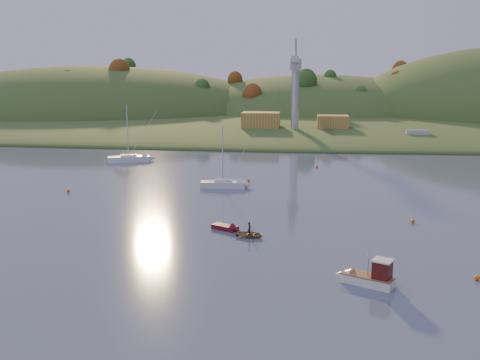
# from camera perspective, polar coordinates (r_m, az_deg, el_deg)

# --- Properties ---
(ground) EXTENTS (500.00, 500.00, 0.00)m
(ground) POSITION_cam_1_polar(r_m,az_deg,el_deg) (39.46, -0.88, -16.20)
(ground) COLOR #364158
(ground) RESTS_ON ground
(far_shore) EXTENTS (620.00, 220.00, 1.50)m
(far_shore) POSITION_cam_1_polar(r_m,az_deg,el_deg) (265.37, 5.87, 7.22)
(far_shore) COLOR #29441B
(far_shore) RESTS_ON ground
(shore_slope) EXTENTS (640.00, 150.00, 7.00)m
(shore_slope) POSITION_cam_1_polar(r_m,az_deg,el_deg) (200.58, 5.51, 5.96)
(shore_slope) COLOR #29441B
(shore_slope) RESTS_ON ground
(hill_left) EXTENTS (170.00, 140.00, 44.00)m
(hill_left) POSITION_cam_1_polar(r_m,az_deg,el_deg) (253.76, -15.19, 6.71)
(hill_left) COLOR #29441B
(hill_left) RESTS_ON ground
(hill_center) EXTENTS (140.00, 120.00, 36.00)m
(hill_center) POSITION_cam_1_polar(r_m,az_deg,el_deg) (245.43, 8.13, 6.85)
(hill_center) COLOR #29441B
(hill_center) RESTS_ON ground
(hillside_trees) EXTENTS (280.00, 50.00, 32.00)m
(hillside_trees) POSITION_cam_1_polar(r_m,az_deg,el_deg) (220.50, 5.64, 6.43)
(hillside_trees) COLOR #2A4F1C
(hillside_trees) RESTS_ON ground
(wharf) EXTENTS (42.00, 16.00, 2.40)m
(wharf) POSITION_cam_1_polar(r_m,az_deg,el_deg) (157.62, 6.94, 4.95)
(wharf) COLOR slate
(wharf) RESTS_ON ground
(shed_west) EXTENTS (11.00, 8.00, 4.80)m
(shed_west) POSITION_cam_1_polar(r_m,az_deg,el_deg) (158.78, 2.25, 6.37)
(shed_west) COLOR #AA7138
(shed_west) RESTS_ON wharf
(shed_east) EXTENTS (9.00, 7.00, 4.00)m
(shed_east) POSITION_cam_1_polar(r_m,az_deg,el_deg) (159.51, 9.86, 6.09)
(shed_east) COLOR #AA7138
(shed_east) RESTS_ON wharf
(dock_crane) EXTENTS (3.20, 28.00, 20.30)m
(dock_crane) POSITION_cam_1_polar(r_m,az_deg,el_deg) (153.12, 5.94, 10.78)
(dock_crane) COLOR #B7B7BC
(dock_crane) RESTS_ON wharf
(fishing_boat) EXTENTS (5.49, 3.86, 3.39)m
(fishing_boat) POSITION_cam_1_polar(r_m,az_deg,el_deg) (49.00, 13.07, -9.91)
(fishing_boat) COLOR silver
(fishing_boat) RESTS_ON ground
(sailboat_near) EXTENTS (8.95, 5.63, 11.94)m
(sailboat_near) POSITION_cam_1_polar(r_m,az_deg,el_deg) (115.29, -11.79, 2.29)
(sailboat_near) COLOR white
(sailboat_near) RESTS_ON ground
(sailboat_far) EXTENTS (7.38, 2.63, 10.08)m
(sailboat_far) POSITION_cam_1_polar(r_m,az_deg,el_deg) (87.14, -1.84, -0.38)
(sailboat_far) COLOR silver
(sailboat_far) RESTS_ON ground
(canoe) EXTENTS (3.53, 2.76, 0.67)m
(canoe) POSITION_cam_1_polar(r_m,az_deg,el_deg) (60.93, 1.02, -5.81)
(canoe) COLOR olive
(canoe) RESTS_ON ground
(paddler) EXTENTS (0.44, 0.60, 1.50)m
(paddler) POSITION_cam_1_polar(r_m,az_deg,el_deg) (60.81, 1.02, -5.43)
(paddler) COLOR black
(paddler) RESTS_ON ground
(red_tender) EXTENTS (3.95, 2.99, 1.30)m
(red_tender) POSITION_cam_1_polar(r_m,az_deg,el_deg) (63.43, -1.08, -5.18)
(red_tender) COLOR #530B15
(red_tender) RESTS_ON ground
(work_vessel) EXTENTS (14.11, 5.68, 3.57)m
(work_vessel) POSITION_cam_1_polar(r_m,az_deg,el_deg) (151.59, 18.38, 4.24)
(work_vessel) COLOR slate
(work_vessel) RESTS_ON ground
(buoy_0) EXTENTS (0.50, 0.50, 0.50)m
(buoy_0) POSITION_cam_1_polar(r_m,az_deg,el_deg) (53.14, 23.97, -9.50)
(buoy_0) COLOR orange
(buoy_0) RESTS_ON ground
(buoy_1) EXTENTS (0.50, 0.50, 0.50)m
(buoy_1) POSITION_cam_1_polar(r_m,az_deg,el_deg) (70.04, 17.95, -4.17)
(buoy_1) COLOR orange
(buoy_1) RESTS_ON ground
(buoy_2) EXTENTS (0.50, 0.50, 0.50)m
(buoy_2) POSITION_cam_1_polar(r_m,az_deg,el_deg) (87.85, -17.86, -1.11)
(buoy_2) COLOR orange
(buoy_2) RESTS_ON ground
(buoy_3) EXTENTS (0.50, 0.50, 0.50)m
(buoy_3) POSITION_cam_1_polar(r_m,az_deg,el_deg) (92.05, 0.92, -0.02)
(buoy_3) COLOR orange
(buoy_3) RESTS_ON ground
(buoy_4) EXTENTS (0.50, 0.50, 0.50)m
(buoy_4) POSITION_cam_1_polar(r_m,az_deg,el_deg) (106.94, 8.20, 1.45)
(buoy_4) COLOR orange
(buoy_4) RESTS_ON ground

